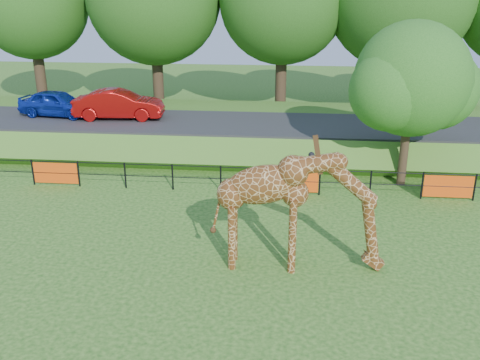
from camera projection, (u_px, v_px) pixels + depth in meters
The scene contains 9 objects.
ground at pixel (182, 298), 14.48m from camera, with size 90.00×90.00×0.00m, color #1D5114.
giraffe at pixel (299, 211), 15.47m from camera, with size 5.10×0.94×3.64m, color #5D3213, non-canonical shape.
perimeter_fence at pixel (221, 179), 21.76m from camera, with size 28.07×0.10×1.10m, color black, non-canonical shape.
embankment at pixel (239, 130), 28.74m from camera, with size 40.00×9.00×1.30m, color #1D5114.
road at pixel (236, 124), 27.09m from camera, with size 40.00×5.00×0.12m, color #29292B.
car_blue at pixel (57, 103), 28.17m from camera, with size 1.63×4.05×1.38m, color #1635B8.
car_red at pixel (119, 104), 27.61m from camera, with size 1.59×4.56×1.50m, color #A70D0B.
visitor at pixel (311, 170), 22.08m from camera, with size 0.57×0.38×1.57m, color black.
tree_east at pixel (414, 83), 21.29m from camera, with size 5.40×4.71×6.76m.
Camera 1 is at (2.83, -12.28, 7.98)m, focal length 40.00 mm.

